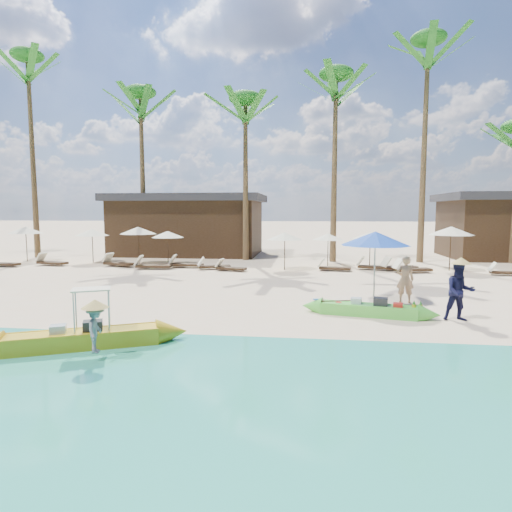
# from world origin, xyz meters

# --- Properties ---
(ground) EXTENTS (240.00, 240.00, 0.00)m
(ground) POSITION_xyz_m (0.00, 0.00, 0.00)
(ground) COLOR beige
(ground) RESTS_ON ground
(wet_sand_strip) EXTENTS (240.00, 4.50, 0.01)m
(wet_sand_strip) POSITION_xyz_m (0.00, -5.00, 0.00)
(wet_sand_strip) COLOR tan
(wet_sand_strip) RESTS_ON ground
(green_canoe) EXTENTS (4.45, 1.21, 0.57)m
(green_canoe) POSITION_xyz_m (2.41, 0.10, 0.19)
(green_canoe) COLOR #55D841
(green_canoe) RESTS_ON ground
(yellow_canoe) EXTENTS (4.94, 2.50, 1.37)m
(yellow_canoe) POSITION_xyz_m (-4.47, -3.80, 0.22)
(yellow_canoe) COLOR gold
(yellow_canoe) RESTS_ON ground
(tourist) EXTENTS (0.62, 0.44, 1.61)m
(tourist) POSITION_xyz_m (3.91, 2.16, 0.81)
(tourist) COLOR tan
(tourist) RESTS_ON ground
(vendor_green) EXTENTS (0.84, 0.66, 1.70)m
(vendor_green) POSITION_xyz_m (4.90, -0.19, 0.85)
(vendor_green) COLOR black
(vendor_green) RESTS_ON ground
(vendor_yellow) EXTENTS (0.54, 0.73, 1.01)m
(vendor_yellow) POSITION_xyz_m (-3.76, -4.55, 0.68)
(vendor_yellow) COLOR gray
(vendor_yellow) RESTS_ON ground
(blue_umbrella) EXTENTS (2.28, 2.28, 2.45)m
(blue_umbrella) POSITION_xyz_m (2.83, 1.80, 2.21)
(blue_umbrella) COLOR #99999E
(blue_umbrella) RESTS_ON ground
(resort_parasol_1) EXTENTS (2.10, 2.10, 2.16)m
(resort_parasol_1) POSITION_xyz_m (-16.82, 11.85, 1.95)
(resort_parasol_1) COLOR #342215
(resort_parasol_1) RESTS_ON ground
(lounger_1_right) EXTENTS (1.89, 0.74, 0.63)m
(lounger_1_right) POSITION_xyz_m (-16.53, 9.25, 0.21)
(lounger_1_right) COLOR #342215
(lounger_1_right) RESTS_ON ground
(resort_parasol_2) EXTENTS (1.98, 1.98, 2.04)m
(resort_parasol_2) POSITION_xyz_m (-12.35, 11.64, 1.84)
(resort_parasol_2) COLOR #342215
(resort_parasol_2) RESTS_ON ground
(lounger_2_left) EXTENTS (1.97, 0.94, 0.64)m
(lounger_2_left) POSITION_xyz_m (-14.13, 10.08, 0.21)
(lounger_2_left) COLOR #342215
(lounger_2_left) RESTS_ON ground
(resort_parasol_3) EXTENTS (2.13, 2.13, 2.20)m
(resort_parasol_3) POSITION_xyz_m (-9.38, 11.48, 1.98)
(resort_parasol_3) COLOR #342215
(resort_parasol_3) RESTS_ON ground
(lounger_3_left) EXTENTS (2.03, 1.16, 0.66)m
(lounger_3_left) POSITION_xyz_m (-10.11, 10.11, 0.22)
(lounger_3_left) COLOR #342215
(lounger_3_left) RESTS_ON ground
(lounger_3_right) EXTENTS (1.98, 0.76, 0.66)m
(lounger_3_right) POSITION_xyz_m (-7.80, 9.27, 0.22)
(lounger_3_right) COLOR #342215
(lounger_3_right) RESTS_ON ground
(resort_parasol_4) EXTENTS (1.90, 1.90, 1.95)m
(resort_parasol_4) POSITION_xyz_m (-7.59, 11.51, 1.76)
(resort_parasol_4) COLOR #342215
(resort_parasol_4) RESTS_ON ground
(lounger_4_left) EXTENTS (1.91, 0.66, 0.64)m
(lounger_4_left) POSITION_xyz_m (-6.18, 10.06, 0.21)
(lounger_4_left) COLOR #342215
(lounger_4_left) RESTS_ON ground
(lounger_4_right) EXTENTS (1.84, 1.08, 0.60)m
(lounger_4_right) POSITION_xyz_m (-4.49, 9.60, 0.20)
(lounger_4_right) COLOR #342215
(lounger_4_right) RESTS_ON ground
(resort_parasol_5) EXTENTS (1.94, 1.94, 2.00)m
(resort_parasol_5) POSITION_xyz_m (-0.63, 9.88, 1.80)
(resort_parasol_5) COLOR #342215
(resort_parasol_5) RESTS_ON ground
(lounger_5_left) EXTENTS (1.71, 0.87, 0.56)m
(lounger_5_left) POSITION_xyz_m (-3.47, 9.09, 0.19)
(lounger_5_left) COLOR #342215
(lounger_5_left) RESTS_ON ground
(resort_parasol_6) EXTENTS (1.80, 1.80, 1.86)m
(resort_parasol_6) POSITION_xyz_m (1.74, 11.78, 1.67)
(resort_parasol_6) COLOR #342215
(resort_parasol_6) RESTS_ON ground
(lounger_6_left) EXTENTS (1.75, 0.78, 0.58)m
(lounger_6_left) POSITION_xyz_m (1.90, 9.76, 0.19)
(lounger_6_left) COLOR #342215
(lounger_6_left) RESTS_ON ground
(lounger_6_right) EXTENTS (1.88, 1.05, 0.61)m
(lounger_6_right) POSITION_xyz_m (4.02, 10.41, 0.20)
(lounger_6_right) COLOR #342215
(lounger_6_right) RESTS_ON ground
(resort_parasol_7) EXTENTS (1.92, 1.92, 1.98)m
(resort_parasol_7) POSITION_xyz_m (4.03, 11.50, 1.78)
(resort_parasol_7) COLOR #342215
(resort_parasol_7) RESTS_ON ground
(lounger_7_left) EXTENTS (2.03, 1.18, 0.66)m
(lounger_7_left) POSITION_xyz_m (5.29, 10.29, 0.22)
(lounger_7_left) COLOR #342215
(lounger_7_left) RESTS_ON ground
(lounger_7_right) EXTENTS (2.03, 1.03, 0.66)m
(lounger_7_right) POSITION_xyz_m (5.77, 9.49, 0.22)
(lounger_7_right) COLOR #342215
(lounger_7_right) RESTS_ON ground
(resort_parasol_8) EXTENTS (2.26, 2.26, 2.33)m
(resort_parasol_8) POSITION_xyz_m (8.02, 10.61, 2.10)
(resort_parasol_8) COLOR #342215
(resort_parasol_8) RESTS_ON ground
(lounger_8_left) EXTENTS (1.68, 0.70, 0.55)m
(lounger_8_left) POSITION_xyz_m (10.16, 9.18, 0.18)
(lounger_8_left) COLOR #342215
(lounger_8_left) RESTS_ON ground
(palm_1) EXTENTS (2.08, 2.08, 13.60)m
(palm_1) POSITION_xyz_m (-17.59, 14.06, 10.82)
(palm_1) COLOR brown
(palm_1) RESTS_ON ground
(palm_2) EXTENTS (2.08, 2.08, 11.33)m
(palm_2) POSITION_xyz_m (-10.45, 15.08, 9.18)
(palm_2) COLOR brown
(palm_2) RESTS_ON ground
(palm_3) EXTENTS (2.08, 2.08, 10.52)m
(palm_3) POSITION_xyz_m (-3.36, 14.27, 8.58)
(palm_3) COLOR brown
(palm_3) RESTS_ON ground
(palm_4) EXTENTS (2.08, 2.08, 11.70)m
(palm_4) POSITION_xyz_m (2.15, 14.01, 9.45)
(palm_4) COLOR brown
(palm_4) RESTS_ON ground
(palm_5) EXTENTS (2.08, 2.08, 13.60)m
(palm_5) POSITION_xyz_m (7.45, 14.38, 10.82)
(palm_5) COLOR brown
(palm_5) RESTS_ON ground
(pavilion_west) EXTENTS (10.80, 6.60, 4.30)m
(pavilion_west) POSITION_xyz_m (-8.00, 17.50, 2.19)
(pavilion_west) COLOR #342215
(pavilion_west) RESTS_ON ground
(pavilion_east) EXTENTS (8.80, 6.60, 4.30)m
(pavilion_east) POSITION_xyz_m (14.00, 17.50, 2.20)
(pavilion_east) COLOR #342215
(pavilion_east) RESTS_ON ground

